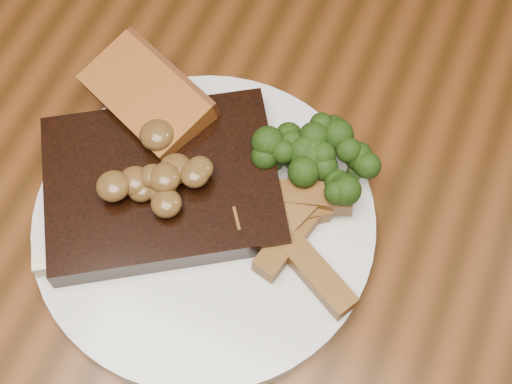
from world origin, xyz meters
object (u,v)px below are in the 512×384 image
chair_far (500,12)px  potato_wedges (270,230)px  steak (163,185)px  garlic_bread (150,111)px  dining_table (250,234)px  plate (205,223)px

chair_far → potato_wedges: 0.69m
steak → potato_wedges: size_ratio=1.86×
chair_far → steak: (-0.22, -0.59, 0.34)m
steak → chair_far: bearing=36.8°
garlic_bread → steak: bearing=-31.8°
potato_wedges → chair_far: bearing=77.5°
dining_table → steak: size_ratio=8.94×
dining_table → steak: bearing=-150.5°
garlic_bread → chair_far: bearing=86.6°
dining_table → plate: plate is taller
chair_far → potato_wedges: (-0.13, -0.59, 0.33)m
steak → potato_wedges: (0.09, -0.00, -0.00)m
plate → potato_wedges: 0.06m
dining_table → plate: size_ratio=5.97×
steak → garlic_bread: steak is taller
steak → dining_table: bearing=-2.9°
chair_far → garlic_bread: (-0.26, -0.53, 0.33)m
garlic_bread → potato_wedges: bearing=-1.4°
dining_table → chair_far: bearing=73.6°
potato_wedges → garlic_bread: bearing=155.6°
chair_far → potato_wedges: size_ratio=8.41×
plate → dining_table: bearing=65.1°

